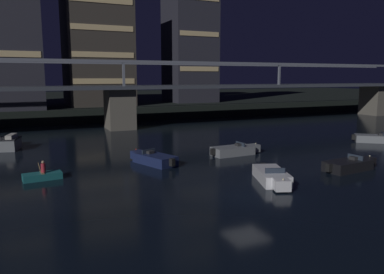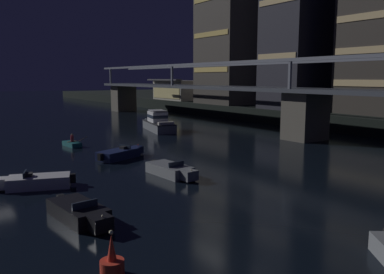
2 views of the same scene
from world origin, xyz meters
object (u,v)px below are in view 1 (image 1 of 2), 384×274
tower_central (96,44)px  tower_east_tall (190,19)px  speedboat_far_left (153,159)px  speedboat_near_right (350,165)px  river_bridge (119,96)px  speedboat_near_center (376,139)px  dinghy_with_paddler (42,176)px  speedboat_mid_left (272,176)px  speedboat_mid_center (235,150)px

tower_central → tower_east_tall: 19.52m
speedboat_far_left → tower_central: bearing=86.2°
tower_east_tall → speedboat_near_right: (-8.05, -50.02, -18.30)m
river_bridge → speedboat_near_center: (23.61, -22.45, -4.19)m
river_bridge → tower_east_tall: size_ratio=3.15×
river_bridge → speedboat_near_right: size_ratio=20.05×
speedboat_near_center → speedboat_far_left: same height
speedboat_far_left → dinghy_with_paddler: bearing=-169.9°
speedboat_mid_left → speedboat_near_right: bearing=2.8°
tower_central → speedboat_far_left: tower_central is taller
tower_east_tall → speedboat_mid_center: tower_east_tall is taller
speedboat_mid_center → tower_east_tall: bearing=72.2°
tower_east_tall → speedboat_near_right: size_ratio=6.37×
speedboat_near_right → dinghy_with_paddler: 23.11m
speedboat_near_center → speedboat_near_right: bearing=-146.7°
tower_east_tall → speedboat_mid_left: size_ratio=6.52×
river_bridge → speedboat_far_left: river_bridge is taller
speedboat_mid_center → dinghy_with_paddler: size_ratio=1.93×
speedboat_mid_center → speedboat_far_left: size_ratio=1.03×
speedboat_mid_left → dinghy_with_paddler: (-14.53, 7.15, -0.14)m
speedboat_near_center → dinghy_with_paddler: (-34.76, -1.52, -0.14)m
tower_east_tall → speedboat_mid_left: tower_east_tall is taller
speedboat_mid_left → dinghy_with_paddler: dinghy_with_paddler is taller
speedboat_far_left → dinghy_with_paddler: dinghy_with_paddler is taller
tower_central → speedboat_far_left: (-2.69, -40.81, -12.73)m
tower_central → dinghy_with_paddler: tower_central is taller
river_bridge → speedboat_mid_left: river_bridge is taller
speedboat_mid_center → speedboat_far_left: same height
speedboat_near_center → speedboat_near_right: size_ratio=0.89×
speedboat_near_center → speedboat_far_left: size_ratio=0.91×
speedboat_near_right → speedboat_mid_left: bearing=-177.2°
speedboat_near_right → speedboat_mid_left: same height
speedboat_mid_center → dinghy_with_paddler: 16.97m
tower_central → speedboat_near_right: (10.64, -49.15, -12.73)m
speedboat_mid_left → speedboat_mid_center: size_ratio=0.98×
river_bridge → speedboat_near_right: (10.94, -30.76, -4.19)m
tower_east_tall → speedboat_far_left: tower_east_tall is taller
speedboat_near_center → speedboat_mid_center: (-17.90, 0.45, 0.00)m
speedboat_near_center → speedboat_near_right: same height
tower_central → speedboat_near_right: size_ratio=4.24×
speedboat_mid_left → tower_central: bearing=93.6°
speedboat_near_center → speedboat_mid_center: same height
dinghy_with_paddler → river_bridge: bearing=65.1°
river_bridge → speedboat_near_right: 32.91m
river_bridge → dinghy_with_paddler: 26.79m
speedboat_near_right → speedboat_mid_center: size_ratio=1.00×
speedboat_mid_left → speedboat_mid_center: (2.32, 9.12, 0.00)m
tower_east_tall → speedboat_mid_center: bearing=-107.8°
tower_central → speedboat_near_right: 51.88m
tower_east_tall → speedboat_mid_center: (-13.28, -41.26, -18.30)m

